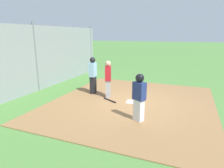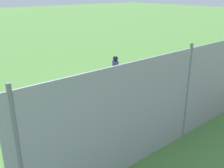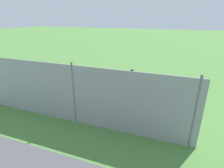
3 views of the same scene
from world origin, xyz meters
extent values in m
plane|color=#51843D|center=(0.00, 0.00, 0.00)|extent=(140.00, 140.00, 0.00)
cube|color=olive|center=(0.00, 0.00, 0.01)|extent=(7.20, 6.40, 0.03)
cube|color=white|center=(0.00, 0.00, 0.04)|extent=(0.48, 0.48, 0.02)
cube|color=#9E9EA3|center=(-0.27, -1.19, 0.42)|extent=(0.36, 0.32, 0.78)
cube|color=#B21923|center=(-0.27, -1.19, 1.11)|extent=(0.45, 0.38, 0.61)
sphere|color=tan|center=(-0.27, -1.19, 1.54)|extent=(0.24, 0.24, 0.24)
cube|color=black|center=(-0.51, -2.07, 0.44)|extent=(0.31, 0.23, 0.82)
cube|color=#8CC1E0|center=(-0.51, -2.07, 1.17)|extent=(0.39, 0.28, 0.65)
sphere|color=black|center=(-0.51, -2.07, 1.63)|extent=(0.26, 0.26, 0.26)
cube|color=silver|center=(1.64, 0.70, 0.39)|extent=(0.33, 0.37, 0.72)
cube|color=navy|center=(1.64, 0.70, 1.04)|extent=(0.40, 0.46, 0.57)
sphere|color=tan|center=(1.64, 0.70, 1.44)|extent=(0.23, 0.23, 0.23)
sphere|color=black|center=(1.64, 0.70, 1.46)|extent=(0.28, 0.28, 0.28)
cylinder|color=black|center=(0.21, -0.91, 0.06)|extent=(0.42, 0.70, 0.06)
cube|color=#93999E|center=(0.00, -4.92, 1.60)|extent=(12.00, 0.05, 3.20)
cylinder|color=slate|center=(-5.70, -4.92, 1.68)|extent=(0.10, 0.10, 3.35)
cylinder|color=slate|center=(0.00, -4.92, 1.68)|extent=(0.10, 0.10, 3.35)
camera|label=1|loc=(7.46, 2.11, 2.78)|focal=31.34mm
camera|label=2|loc=(-7.01, -9.44, 4.93)|focal=40.99mm
camera|label=3|loc=(4.69, -12.00, 5.41)|focal=28.30mm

